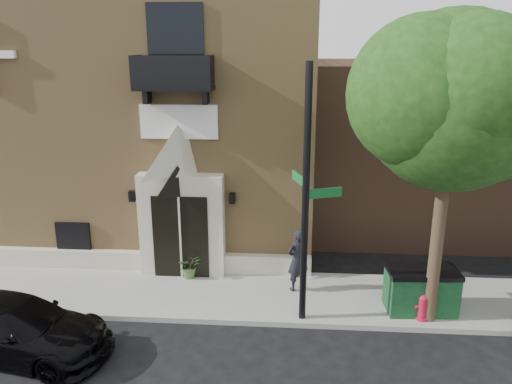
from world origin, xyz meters
TOP-DOWN VIEW (x-y plane):
  - ground at (0.00, 0.00)m, footprint 120.00×120.00m
  - sidewalk at (1.00, 1.50)m, footprint 42.00×3.00m
  - church at (-2.99, 7.95)m, footprint 12.20×11.01m
  - street_tree_left at (6.03, 0.35)m, footprint 4.97×4.38m
  - black_sedan at (-4.12, -1.53)m, footprint 4.93×2.67m
  - street_sign at (2.69, 0.32)m, footprint 1.25×1.00m
  - fire_hydrant at (5.82, 0.42)m, footprint 0.40×0.32m
  - dumpster at (5.86, 0.92)m, footprint 1.91×1.15m
  - planter at (-0.74, 2.43)m, footprint 0.82×0.75m
  - pedestrian_near at (2.56, 1.85)m, footprint 0.82×0.73m

SIDE VIEW (x-z plane):
  - ground at x=0.00m, z-range 0.00..0.00m
  - sidewalk at x=1.00m, z-range 0.00..0.15m
  - fire_hydrant at x=5.82m, z-range 0.14..0.85m
  - planter at x=-0.74m, z-range 0.15..0.92m
  - black_sedan at x=-4.12m, z-range 0.00..1.36m
  - dumpster at x=5.86m, z-range 0.16..1.37m
  - pedestrian_near at x=2.56m, z-range 0.15..2.04m
  - street_sign at x=2.69m, z-range 0.17..6.76m
  - church at x=-2.99m, z-range -0.02..9.28m
  - street_tree_left at x=6.03m, z-range 1.98..9.75m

